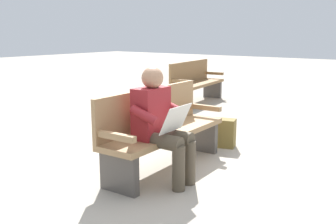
{
  "coord_description": "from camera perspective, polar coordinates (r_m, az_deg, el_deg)",
  "views": [
    {
      "loc": [
        3.33,
        2.48,
        1.51
      ],
      "look_at": [
        0.17,
        0.15,
        0.7
      ],
      "focal_mm": 41.27,
      "sensor_mm": 36.0,
      "label": 1
    }
  ],
  "objects": [
    {
      "name": "ground_plane",
      "position": [
        4.42,
        -0.24,
        -8.31
      ],
      "size": [
        40.0,
        40.0,
        0.0
      ],
      "primitive_type": "plane",
      "color": "#A89E8E"
    },
    {
      "name": "bench_near",
      "position": [
        4.33,
        -1.02,
        -2.41
      ],
      "size": [
        1.82,
        0.55,
        0.9
      ],
      "rotation": [
        0.0,
        0.0,
        0.04
      ],
      "color": "#9E7A51",
      "rests_on": "ground"
    },
    {
      "name": "person_seated",
      "position": [
        3.88,
        -1.17,
        -1.48
      ],
      "size": [
        0.58,
        0.58,
        1.18
      ],
      "rotation": [
        0.0,
        0.0,
        0.04
      ],
      "color": "maroon",
      "rests_on": "ground"
    },
    {
      "name": "backpack",
      "position": [
        5.24,
        8.19,
        -3.09
      ],
      "size": [
        0.3,
        0.35,
        0.38
      ],
      "rotation": [
        0.0,
        0.0,
        1.85
      ],
      "color": "brown",
      "rests_on": "ground"
    },
    {
      "name": "bench_far",
      "position": [
        8.45,
        4.09,
        4.48
      ],
      "size": [
        1.85,
        0.71,
        0.9
      ],
      "rotation": [
        0.0,
        0.0,
        0.13
      ],
      "color": "olive",
      "rests_on": "ground"
    }
  ]
}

